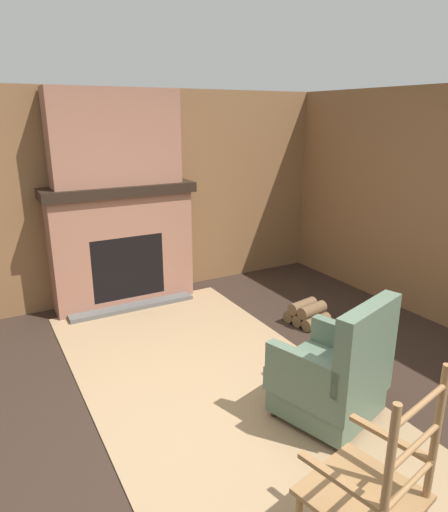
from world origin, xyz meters
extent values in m
plane|color=#2D2119|center=(0.00, 0.00, 0.00)|extent=(14.00, 14.00, 0.00)
cube|color=brown|center=(-2.77, 0.00, 1.22)|extent=(0.06, 6.08, 2.44)
cube|color=#93604C|center=(-2.55, 0.00, 0.64)|extent=(0.38, 1.59, 1.29)
cube|color=black|center=(-2.40, 0.00, 0.48)|extent=(0.08, 0.83, 0.72)
cube|color=#565451|center=(-2.28, 0.00, 0.03)|extent=(0.16, 1.43, 0.06)
cube|color=black|center=(-2.55, 0.00, 1.34)|extent=(0.48, 1.69, 0.11)
cube|color=#93604C|center=(-2.55, 0.00, 1.91)|extent=(0.34, 1.40, 1.02)
cube|color=#997A56|center=(-0.47, 0.10, 0.01)|extent=(3.95, 1.99, 0.01)
cube|color=#516651|center=(0.28, 0.62, 0.18)|extent=(0.79, 0.79, 0.24)
cube|color=#516651|center=(0.28, 0.62, 0.33)|extent=(0.83, 0.83, 0.18)
cube|color=#516651|center=(0.54, 0.70, 0.70)|extent=(0.31, 0.67, 0.55)
cube|color=#516651|center=(0.35, 0.34, 0.52)|extent=(0.60, 0.26, 0.20)
cube|color=#516651|center=(0.18, 0.89, 0.52)|extent=(0.60, 0.26, 0.20)
cylinder|color=#332319|center=(0.11, 0.29, 0.03)|extent=(0.06, 0.06, 0.06)
cylinder|color=#332319|center=(-0.05, 0.80, 0.03)|extent=(0.06, 0.06, 0.06)
cylinder|color=#332319|center=(0.61, 0.44, 0.03)|extent=(0.06, 0.06, 0.06)
cylinder|color=#332319|center=(0.46, 0.95, 0.03)|extent=(0.06, 0.06, 0.06)
cylinder|color=olive|center=(1.01, 0.13, 0.23)|extent=(0.04, 0.04, 0.38)
cube|color=olive|center=(1.25, -0.03, 0.43)|extent=(0.58, 0.58, 0.02)
cylinder|color=olive|center=(1.50, -0.19, 0.78)|extent=(0.04, 0.04, 0.71)
cylinder|color=olive|center=(1.41, 0.21, 0.78)|extent=(0.04, 0.04, 0.71)
cylinder|color=olive|center=(1.46, 0.01, 0.63)|extent=(0.11, 0.39, 0.03)
cylinder|color=olive|center=(1.46, 0.01, 0.83)|extent=(0.11, 0.39, 0.03)
cylinder|color=olive|center=(1.46, 0.01, 1.03)|extent=(0.11, 0.39, 0.03)
cube|color=olive|center=(1.30, -0.23, 0.64)|extent=(0.44, 0.13, 0.02)
cube|color=olive|center=(1.21, 0.17, 0.64)|extent=(0.44, 0.13, 0.02)
cylinder|color=brown|center=(-1.16, 1.49, 0.06)|extent=(0.18, 0.35, 0.13)
cylinder|color=brown|center=(-1.03, 1.51, 0.06)|extent=(0.18, 0.35, 0.13)
cylinder|color=brown|center=(-0.90, 1.54, 0.06)|extent=(0.18, 0.35, 0.13)
cylinder|color=brown|center=(-1.09, 1.50, 0.18)|extent=(0.18, 0.35, 0.13)
cylinder|color=brown|center=(-0.96, 1.52, 0.18)|extent=(0.18, 0.35, 0.13)
ellipsoid|color=#99B29E|center=(-2.59, -0.62, 1.44)|extent=(0.10, 0.10, 0.09)
cylinder|color=white|center=(-2.59, -0.62, 1.57)|extent=(0.05, 0.05, 0.17)
cube|color=gray|center=(-2.59, 0.44, 1.46)|extent=(0.12, 0.28, 0.12)
cube|color=silver|center=(-2.52, 0.44, 1.47)|extent=(0.01, 0.04, 0.02)
cylinder|color=#336093|center=(-2.61, 0.09, 1.54)|extent=(0.07, 0.28, 0.28)
camera|label=1|loc=(2.44, -1.44, 2.15)|focal=32.00mm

